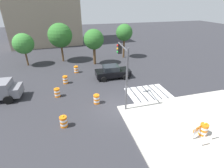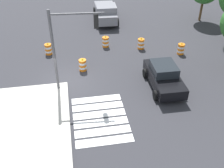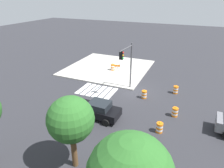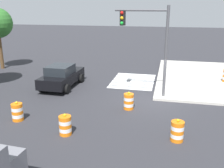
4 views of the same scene
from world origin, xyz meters
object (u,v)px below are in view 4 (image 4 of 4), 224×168
(traffic_barrel_crosswalk_end, at_px, (129,101))
(traffic_barrel_far_curb, at_px, (177,131))
(traffic_barrel_near_corner, at_px, (17,112))
(sports_car, at_px, (62,76))
(traffic_light_pole, at_px, (148,35))
(traffic_barrel_median_far, at_px, (65,125))

(traffic_barrel_crosswalk_end, distance_m, traffic_barrel_far_curb, 4.03)
(traffic_barrel_crosswalk_end, bearing_deg, traffic_barrel_near_corner, 117.37)
(sports_car, xyz_separation_m, traffic_barrel_crosswalk_end, (-3.04, -5.33, -0.36))
(sports_car, height_order, traffic_barrel_far_curb, sports_car)
(sports_car, height_order, traffic_barrel_near_corner, sports_car)
(traffic_barrel_near_corner, bearing_deg, traffic_light_pole, -49.72)
(sports_car, xyz_separation_m, traffic_barrel_median_far, (-6.65, -3.03, -0.36))
(traffic_barrel_near_corner, relative_size, traffic_barrel_median_far, 1.00)
(sports_car, relative_size, traffic_barrel_far_curb, 4.25)
(traffic_light_pole, bearing_deg, traffic_barrel_crosswalk_end, 163.00)
(traffic_barrel_near_corner, bearing_deg, traffic_barrel_crosswalk_end, -62.63)
(sports_car, distance_m, traffic_light_pole, 6.83)
(traffic_barrel_far_curb, height_order, traffic_light_pole, traffic_light_pole)
(traffic_barrel_median_far, xyz_separation_m, traffic_light_pole, (5.96, -3.02, 3.46))
(traffic_barrel_crosswalk_end, relative_size, traffic_barrel_median_far, 1.00)
(sports_car, height_order, traffic_barrel_crosswalk_end, sports_car)
(traffic_barrel_near_corner, height_order, traffic_barrel_far_curb, same)
(traffic_barrel_near_corner, height_order, traffic_barrel_crosswalk_end, same)
(traffic_barrel_near_corner, xyz_separation_m, traffic_light_pole, (5.07, -5.98, 3.46))
(traffic_barrel_crosswalk_end, xyz_separation_m, traffic_light_pole, (2.34, -0.72, 3.46))
(sports_car, bearing_deg, traffic_light_pole, -96.54)
(traffic_barrel_near_corner, height_order, traffic_barrel_median_far, same)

